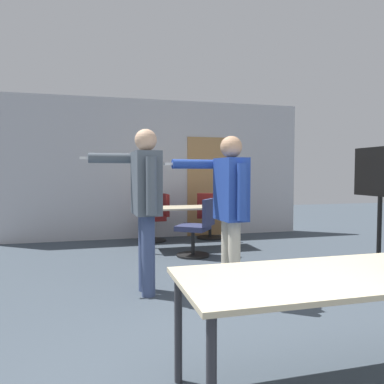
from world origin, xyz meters
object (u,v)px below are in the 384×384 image
at_px(person_right_polo, 230,201).
at_px(office_chair_far_right, 198,230).
at_px(tv_screen, 380,194).
at_px(office_chair_far_left, 210,218).
at_px(office_chair_mid_tucked, 156,219).
at_px(person_far_watching, 145,195).

relative_size(person_right_polo, office_chair_far_right, 1.86).
distance_m(tv_screen, office_chair_far_left, 3.24).
bearing_deg(office_chair_far_left, tv_screen, -36.85).
bearing_deg(office_chair_mid_tucked, tv_screen, -138.23).
xyz_separation_m(office_chair_mid_tucked, office_chair_far_right, (0.40, -1.49, 0.01)).
bearing_deg(person_far_watching, office_chair_far_right, -36.23).
xyz_separation_m(tv_screen, person_far_watching, (-3.24, -0.22, 0.05)).
relative_size(person_right_polo, person_far_watching, 0.95).
relative_size(person_far_watching, office_chair_far_left, 1.95).
xyz_separation_m(person_right_polo, office_chair_far_left, (0.84, 3.37, -0.60)).
relative_size(office_chair_mid_tucked, office_chair_far_right, 0.99).
distance_m(tv_screen, person_right_polo, 2.48).
distance_m(person_far_watching, office_chair_far_left, 3.49).
height_order(tv_screen, person_right_polo, person_right_polo).
bearing_deg(tv_screen, person_right_polo, -76.17).
xyz_separation_m(office_chair_mid_tucked, office_chair_far_left, (1.05, -0.07, 0.01)).
relative_size(tv_screen, office_chair_far_left, 1.82).
bearing_deg(tv_screen, office_chair_far_left, -150.61).
xyz_separation_m(person_far_watching, office_chair_far_right, (1.03, 1.57, -0.65)).
distance_m(person_right_polo, office_chair_far_left, 3.52).
distance_m(person_right_polo, office_chair_far_right, 2.04).
height_order(person_right_polo, person_far_watching, person_far_watching).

